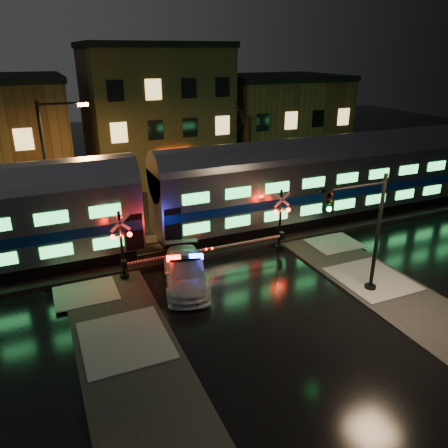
{
  "coord_description": "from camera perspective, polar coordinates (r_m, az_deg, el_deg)",
  "views": [
    {
      "loc": [
        -8.75,
        -18.43,
        11.34
      ],
      "look_at": [
        0.41,
        2.5,
        2.2
      ],
      "focal_mm": 35.0,
      "sensor_mm": 36.0,
      "label": 1
    }
  ],
  "objects": [
    {
      "name": "sidewalk_right",
      "position": [
        22.68,
        23.74,
        -10.09
      ],
      "size": [
        4.0,
        20.0,
        0.12
      ],
      "primitive_type": "cube",
      "color": "#2D2D2D",
      "rests_on": "ground"
    },
    {
      "name": "train",
      "position": [
        25.32,
        -10.2,
        3.14
      ],
      "size": [
        51.0,
        3.12,
        5.92
      ],
      "color": "black",
      "rests_on": "ballast"
    },
    {
      "name": "ballast",
      "position": [
        27.41,
        -2.88,
        -2.39
      ],
      "size": [
        90.0,
        4.2,
        0.24
      ],
      "primitive_type": "cube",
      "color": "black",
      "rests_on": "ground"
    },
    {
      "name": "crossing_signal_left",
      "position": [
        23.21,
        -12.22,
        -3.59
      ],
      "size": [
        5.42,
        0.64,
        3.84
      ],
      "color": "black",
      "rests_on": "ground"
    },
    {
      "name": "crossing_signal_right",
      "position": [
        26.06,
        6.72,
        -0.4
      ],
      "size": [
        5.35,
        0.64,
        3.79
      ],
      "color": "black",
      "rests_on": "ground"
    },
    {
      "name": "police_car",
      "position": [
        22.53,
        -5.06,
        -6.27
      ],
      "size": [
        3.34,
        5.6,
        1.69
      ],
      "rotation": [
        0.0,
        0.0,
        -0.25
      ],
      "color": "white",
      "rests_on": "ground"
    },
    {
      "name": "sidewalk_left",
      "position": [
        16.93,
        -10.61,
        -20.42
      ],
      "size": [
        4.0,
        20.0,
        0.12
      ],
      "primitive_type": "cube",
      "color": "#2D2D2D",
      "rests_on": "ground"
    },
    {
      "name": "building_right",
      "position": [
        47.42,
        6.9,
        13.05
      ],
      "size": [
        12.0,
        10.0,
        8.5
      ],
      "primitive_type": "cube",
      "color": "#543620",
      "rests_on": "ground"
    },
    {
      "name": "streetlight",
      "position": [
        28.16,
        -21.61,
        7.28
      ],
      "size": [
        2.9,
        0.3,
        8.69
      ],
      "color": "black",
      "rests_on": "ground"
    },
    {
      "name": "traffic_light",
      "position": [
        21.53,
        17.65,
        -1.37
      ],
      "size": [
        3.95,
        0.71,
        6.1
      ],
      "rotation": [
        0.0,
        0.0,
        -0.13
      ],
      "color": "black",
      "rests_on": "ground"
    },
    {
      "name": "ground",
      "position": [
        23.34,
        1.55,
        -7.27
      ],
      "size": [
        120.0,
        120.0,
        0.0
      ],
      "primitive_type": "plane",
      "color": "black",
      "rests_on": "ground"
    },
    {
      "name": "building_mid",
      "position": [
        42.69,
        -9.11,
        14.01
      ],
      "size": [
        12.0,
        11.0,
        11.5
      ],
      "primitive_type": "cube",
      "color": "brown",
      "rests_on": "ground"
    }
  ]
}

